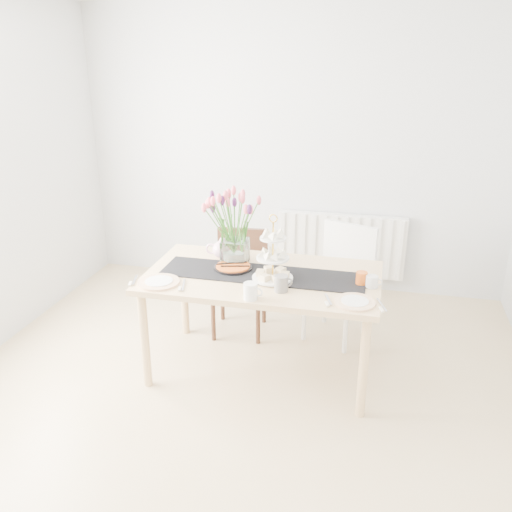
% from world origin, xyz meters
% --- Properties ---
extents(room_shell, '(4.50, 4.50, 4.50)m').
position_xyz_m(room_shell, '(0.00, 0.00, 1.30)').
color(room_shell, tan).
rests_on(room_shell, ground).
extents(radiator, '(1.20, 0.08, 0.60)m').
position_xyz_m(radiator, '(0.50, 2.19, 0.45)').
color(radiator, white).
rests_on(radiator, room_shell).
extents(dining_table, '(1.60, 0.90, 0.75)m').
position_xyz_m(dining_table, '(0.09, 0.63, 0.67)').
color(dining_table, '#D8B274').
rests_on(dining_table, ground).
extents(chair_brown, '(0.45, 0.45, 0.83)m').
position_xyz_m(chair_brown, '(-0.23, 1.22, 0.48)').
color(chair_brown, '#3A2115').
rests_on(chair_brown, ground).
extents(chair_white, '(0.58, 0.58, 0.91)m').
position_xyz_m(chair_white, '(0.58, 1.31, 0.53)').
color(chair_white, white).
rests_on(chair_white, ground).
extents(table_runner, '(1.40, 0.35, 0.01)m').
position_xyz_m(table_runner, '(0.09, 0.63, 0.75)').
color(table_runner, black).
rests_on(table_runner, dining_table).
extents(tulip_vase, '(0.65, 0.65, 0.55)m').
position_xyz_m(tulip_vase, '(-0.15, 0.80, 1.11)').
color(tulip_vase, silver).
rests_on(tulip_vase, dining_table).
extents(cake_stand, '(0.28, 0.28, 0.40)m').
position_xyz_m(cake_stand, '(0.17, 0.57, 0.87)').
color(cake_stand, gold).
rests_on(cake_stand, dining_table).
extents(teapot, '(0.25, 0.21, 0.15)m').
position_xyz_m(teapot, '(-0.27, 0.86, 0.82)').
color(teapot, white).
rests_on(teapot, dining_table).
extents(cream_jug, '(0.09, 0.09, 0.08)m').
position_xyz_m(cream_jug, '(0.82, 0.59, 0.79)').
color(cream_jug, silver).
rests_on(cream_jug, dining_table).
extents(tart_tin, '(0.27, 0.27, 0.03)m').
position_xyz_m(tart_tin, '(-0.13, 0.68, 0.77)').
color(tart_tin, black).
rests_on(tart_tin, dining_table).
extents(mug_grey, '(0.12, 0.12, 0.11)m').
position_xyz_m(mug_grey, '(0.26, 0.40, 0.80)').
color(mug_grey, slate).
rests_on(mug_grey, dining_table).
extents(mug_white, '(0.09, 0.09, 0.11)m').
position_xyz_m(mug_white, '(0.10, 0.24, 0.80)').
color(mug_white, white).
rests_on(mug_white, dining_table).
extents(mug_orange, '(0.10, 0.10, 0.09)m').
position_xyz_m(mug_orange, '(0.76, 0.62, 0.79)').
color(mug_orange, '#DF5B18').
rests_on(mug_orange, dining_table).
extents(plate_left, '(0.34, 0.34, 0.01)m').
position_xyz_m(plate_left, '(-0.55, 0.34, 0.76)').
color(plate_left, silver).
rests_on(plate_left, dining_table).
extents(plate_right, '(0.32, 0.32, 0.01)m').
position_xyz_m(plate_right, '(0.73, 0.34, 0.76)').
color(plate_right, white).
rests_on(plate_right, dining_table).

